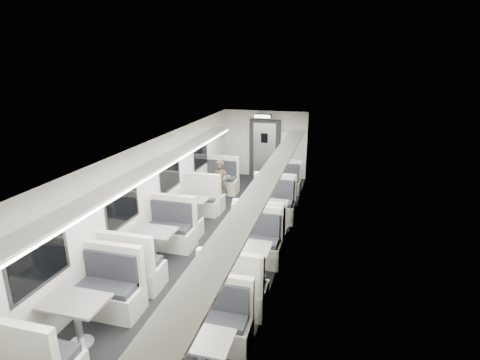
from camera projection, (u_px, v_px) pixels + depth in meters
The scene contains 19 objects.
room at pixel (211, 202), 7.97m from camera, with size 3.24×12.24×2.64m.
booth_left_a at pixel (213, 189), 11.28m from camera, with size 1.08×2.19×1.17m.
booth_left_b at pixel (192, 211), 9.70m from camera, with size 0.99×2.01×1.07m.
booth_left_c at pixel (154, 247), 7.73m from camera, with size 1.10×2.22×1.19m.
booth_left_d at pixel (78, 322), 5.52m from camera, with size 1.08×2.20×1.18m.
booth_right_a at pixel (282, 189), 11.38m from camera, with size 0.97×1.96×1.05m.
booth_right_b at pixel (267, 218), 9.15m from camera, with size 1.14×2.31×1.24m.
booth_right_c at pixel (245, 264), 7.09m from camera, with size 1.11×2.24×1.20m.
booth_right_d at pixel (201, 359), 4.88m from camera, with size 0.99×2.00×1.07m.
passenger at pixel (220, 184), 10.71m from camera, with size 0.51×0.33×1.40m, color black.
window_a at pixel (201, 154), 11.42m from camera, with size 0.02×1.18×0.84m, color black.
window_b at pixel (170, 174), 9.39m from camera, with size 0.02×1.18×0.84m, color black.
window_c at pixel (123, 206), 7.36m from camera, with size 0.02×1.18×0.84m, color black.
window_d at pixel (39, 261), 5.34m from camera, with size 0.02×1.18×0.84m, color black.
luggage_rack_left at pixel (149, 170), 7.78m from camera, with size 0.46×10.40×0.09m.
luggage_rack_right at pixel (266, 179), 7.18m from camera, with size 0.46×10.40×0.09m.
vestibule_door at pixel (264, 149), 13.49m from camera, with size 1.10×0.13×2.10m.
exit_sign at pixel (262, 116), 12.66m from camera, with size 0.62×0.12×0.16m.
wall_notice at pixel (286, 137), 13.15m from camera, with size 0.32×0.02×0.40m, color white.
Camera 1 is at (2.49, -7.05, 4.08)m, focal length 28.00 mm.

